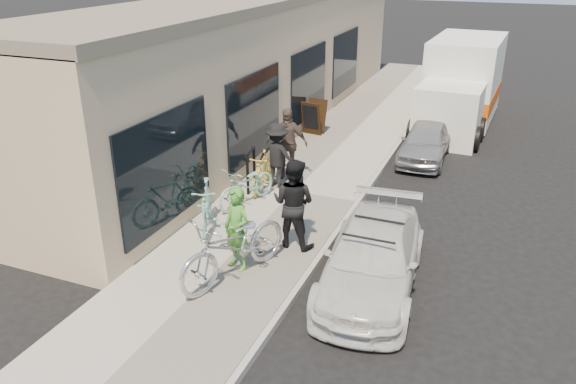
% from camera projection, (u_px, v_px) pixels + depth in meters
% --- Properties ---
extents(ground, '(120.00, 120.00, 0.00)m').
position_uv_depth(ground, '(336.00, 275.00, 10.29)').
color(ground, black).
rests_on(ground, ground).
extents(sidewalk, '(3.00, 34.00, 0.15)m').
position_uv_depth(sidewalk, '(294.00, 194.00, 13.49)').
color(sidewalk, '#A39D92').
rests_on(sidewalk, ground).
extents(curb, '(0.12, 34.00, 0.13)m').
position_uv_depth(curb, '(357.00, 205.00, 12.96)').
color(curb, '#A39C95').
rests_on(curb, ground).
extents(storefront, '(3.60, 20.00, 4.22)m').
position_uv_depth(storefront, '(258.00, 63.00, 18.03)').
color(storefront, tan).
rests_on(storefront, ground).
extents(bike_rack, '(0.20, 0.70, 1.00)m').
position_uv_depth(bike_rack, '(251.00, 166.00, 13.35)').
color(bike_rack, black).
rests_on(bike_rack, sidewalk).
extents(sandwich_board, '(0.72, 0.73, 1.04)m').
position_uv_depth(sandwich_board, '(313.00, 117.00, 17.43)').
color(sandwich_board, black).
rests_on(sandwich_board, sidewalk).
extents(sedan_white, '(1.92, 4.01, 1.17)m').
position_uv_depth(sedan_white, '(373.00, 258.00, 9.76)').
color(sedan_white, silver).
rests_on(sedan_white, ground).
extents(sedan_silver, '(1.29, 3.10, 1.05)m').
position_uv_depth(sedan_silver, '(425.00, 142.00, 15.71)').
color(sedan_silver, '#97969B').
rests_on(sedan_silver, ground).
extents(moving_truck, '(2.36, 5.77, 2.80)m').
position_uv_depth(moving_truck, '(461.00, 87.00, 18.71)').
color(moving_truck, white).
rests_on(moving_truck, ground).
extents(tandem_bike, '(1.61, 2.53, 1.26)m').
position_uv_depth(tandem_bike, '(235.00, 246.00, 9.69)').
color(tandem_bike, silver).
rests_on(tandem_bike, sidewalk).
extents(woman_rider, '(0.66, 0.55, 1.56)m').
position_uv_depth(woman_rider, '(237.00, 229.00, 9.96)').
color(woman_rider, '#459030').
rests_on(woman_rider, sidewalk).
extents(man_standing, '(0.92, 0.74, 1.79)m').
position_uv_depth(man_standing, '(294.00, 203.00, 10.70)').
color(man_standing, black).
rests_on(man_standing, sidewalk).
extents(cruiser_bike_a, '(1.13, 1.72, 1.01)m').
position_uv_depth(cruiser_bike_a, '(206.00, 206.00, 11.49)').
color(cruiser_bike_a, '#85C6B3').
rests_on(cruiser_bike_a, sidewalk).
extents(cruiser_bike_b, '(1.08, 1.85, 0.92)m').
position_uv_depth(cruiser_bike_b, '(247.00, 185.00, 12.62)').
color(cruiser_bike_b, '#85C6B3').
rests_on(cruiser_bike_b, sidewalk).
extents(cruiser_bike_c, '(0.66, 1.59, 0.93)m').
position_uv_depth(cruiser_bike_c, '(262.00, 171.00, 13.40)').
color(cruiser_bike_c, gold).
rests_on(cruiser_bike_c, sidewalk).
extents(bystander_a, '(1.06, 0.66, 1.57)m').
position_uv_depth(bystander_a, '(277.00, 155.00, 13.48)').
color(bystander_a, black).
rests_on(bystander_a, sidewalk).
extents(bystander_b, '(1.10, 0.56, 1.80)m').
position_uv_depth(bystander_b, '(287.00, 143.00, 13.97)').
color(bystander_b, '#504039').
rests_on(bystander_b, sidewalk).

